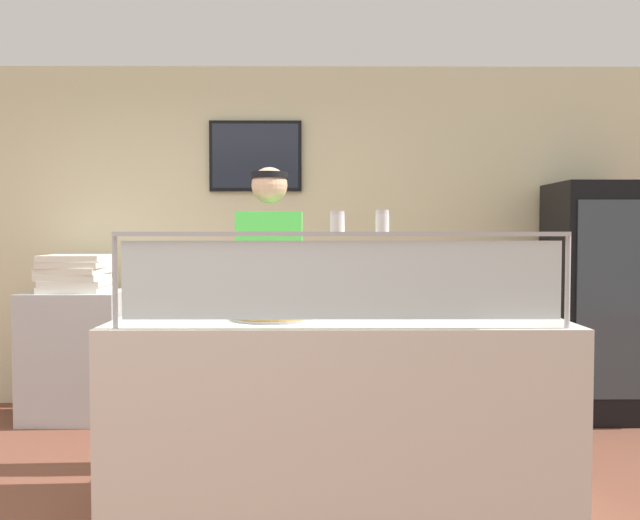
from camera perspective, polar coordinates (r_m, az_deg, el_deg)
name	(u,v)px	position (r m, az deg, el deg)	size (l,w,h in m)	color
ground_plane	(336,464)	(4.16, 1.34, -17.03)	(12.00, 12.00, 0.00)	brown
shop_rear_unit	(330,235)	(5.39, 0.82, 2.14)	(6.63, 0.13, 2.70)	beige
serving_counter	(339,415)	(3.40, 1.66, -13.08)	(2.23, 0.71, 0.95)	silver
sneeze_guard	(342,267)	(2.98, 1.87, -0.60)	(2.06, 0.06, 0.43)	#B2B5BC
pizza_tray	(273,316)	(3.32, -4.04, -4.80)	(0.41, 0.41, 0.04)	#9EA0A8
pizza_server	(269,312)	(3.30, -4.41, -4.46)	(0.07, 0.28, 0.01)	#ADAFB7
parmesan_shaker	(337,223)	(2.98, 1.50, 3.20)	(0.07, 0.07, 0.09)	white
pepper_flake_shaker	(382,222)	(2.99, 5.35, 3.23)	(0.06, 0.06, 0.10)	white
worker_figure	(270,297)	(3.91, -4.26, -3.14)	(0.41, 0.50, 1.76)	#23232D
drink_fridge	(595,300)	(5.39, 22.48, -3.19)	(0.63, 0.66, 1.75)	black
prep_shelf	(76,355)	(5.29, -20.13, -7.65)	(0.70, 0.55, 0.94)	#B7BABF
pizza_box_stack	(75,273)	(5.22, -20.24, -1.08)	(0.47, 0.46, 0.27)	silver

